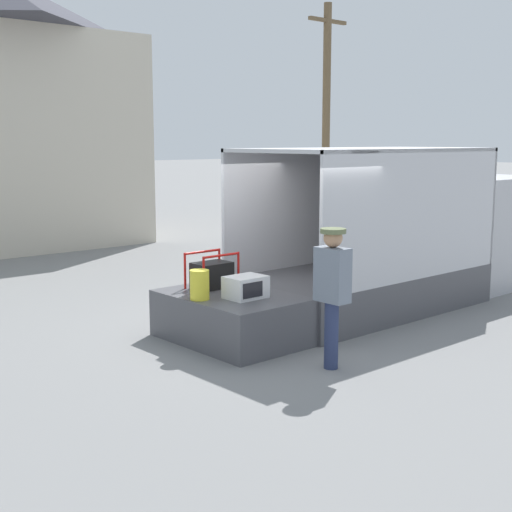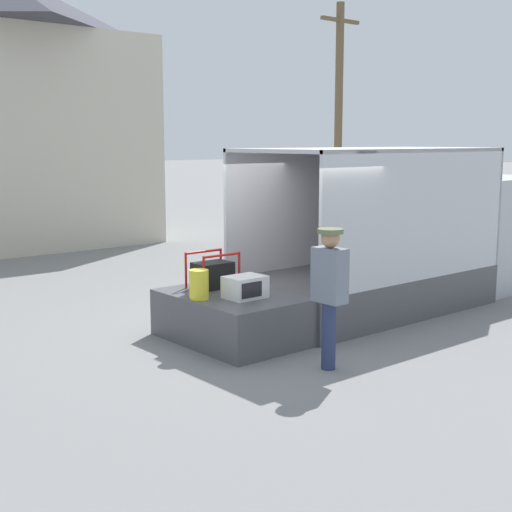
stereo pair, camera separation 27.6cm
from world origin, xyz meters
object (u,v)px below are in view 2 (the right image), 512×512
(orange_bucket, at_px, (199,285))
(worker_person, at_px, (330,283))
(microwave, at_px, (245,287))
(portable_generator, at_px, (214,274))
(utility_pole, at_px, (339,110))
(box_truck, at_px, (435,247))

(orange_bucket, height_order, worker_person, worker_person)
(microwave, height_order, worker_person, worker_person)
(portable_generator, bearing_deg, orange_bucket, -141.38)
(microwave, xyz_separation_m, utility_pole, (12.49, 10.15, 3.09))
(microwave, distance_m, orange_bucket, 0.65)
(microwave, distance_m, worker_person, 1.53)
(portable_generator, distance_m, utility_pole, 15.79)
(portable_generator, height_order, worker_person, worker_person)
(utility_pole, bearing_deg, orange_bucket, -143.05)
(box_truck, height_order, portable_generator, box_truck)
(box_truck, height_order, microwave, box_truck)
(worker_person, height_order, utility_pole, utility_pole)
(portable_generator, bearing_deg, microwave, -96.09)
(box_truck, bearing_deg, microwave, -176.20)
(box_truck, bearing_deg, worker_person, -158.76)
(orange_bucket, distance_m, worker_person, 1.98)
(worker_person, bearing_deg, microwave, 95.44)
(utility_pole, bearing_deg, box_truck, -127.97)
(microwave, bearing_deg, orange_bucket, 146.73)
(worker_person, bearing_deg, orange_bucket, 110.22)
(orange_bucket, xyz_separation_m, utility_pole, (13.03, 9.80, 3.04))
(box_truck, relative_size, orange_bucket, 16.39)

